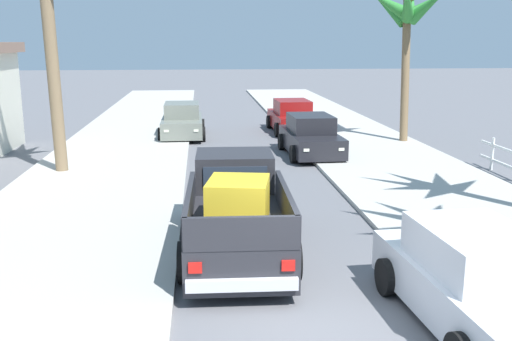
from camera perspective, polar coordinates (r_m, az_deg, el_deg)
name	(u,v)px	position (r m, az deg, el deg)	size (l,w,h in m)	color
ground_plane	(317,325)	(9.29, 6.04, -14.89)	(160.00, 160.00, 0.00)	slate
sidewalk_left	(112,165)	(20.73, -13.99, 0.55)	(5.20, 60.00, 0.12)	#B2AFA8
sidewalk_right	(383,159)	(21.52, 12.38, 1.07)	(5.20, 60.00, 0.12)	#B2AFA8
curb_left	(147,164)	(20.59, -10.69, 0.60)	(0.16, 60.00, 0.10)	silver
curb_right	(351,160)	(21.19, 9.29, 0.99)	(0.16, 60.00, 0.10)	silver
pickup_truck	(237,213)	(11.94, -1.93, -4.17)	(2.33, 5.27, 1.80)	#28282D
car_left_near	(182,121)	(26.42, -7.27, 4.83)	(2.05, 4.27, 1.54)	slate
car_right_near	(476,282)	(9.53, 20.85, -10.23)	(2.21, 4.34, 1.54)	silver
car_left_mid	(292,117)	(27.70, 3.56, 5.26)	(2.11, 4.30, 1.54)	maroon
car_right_mid	(311,137)	(22.09, 5.41, 3.33)	(2.12, 4.30, 1.54)	black
palm_tree_right_fore	(408,14)	(25.21, 14.70, 14.66)	(3.74, 3.84, 6.46)	brown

